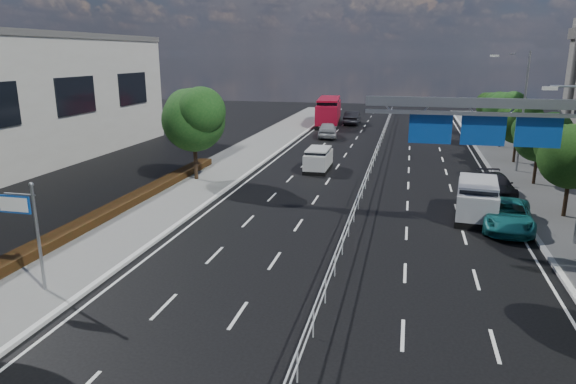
% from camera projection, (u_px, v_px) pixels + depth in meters
% --- Properties ---
extents(ground, '(160.00, 160.00, 0.00)m').
position_uv_depth(ground, '(317.00, 325.00, 17.19)').
color(ground, black).
rests_on(ground, ground).
extents(sidewalk_near, '(5.00, 140.00, 0.14)m').
position_uv_depth(sidewalk_near, '(23.00, 288.00, 19.72)').
color(sidewalk_near, slate).
rests_on(sidewalk_near, ground).
extents(kerb_near, '(0.25, 140.00, 0.15)m').
position_uv_depth(kerb_near, '(80.00, 295.00, 19.16)').
color(kerb_near, silver).
rests_on(kerb_near, ground).
extents(median_fence, '(0.05, 85.00, 1.02)m').
position_uv_depth(median_fence, '(370.00, 169.00, 38.20)').
color(median_fence, silver).
rests_on(median_fence, ground).
extents(hedge_near, '(1.00, 36.00, 0.44)m').
position_uv_depth(hedge_near, '(64.00, 234.00, 24.74)').
color(hedge_near, black).
rests_on(hedge_near, sidewalk_near).
extents(toilet_sign, '(1.62, 0.18, 4.34)m').
position_uv_depth(toilet_sign, '(25.00, 218.00, 18.85)').
color(toilet_sign, gray).
rests_on(toilet_sign, ground).
extents(overhead_gantry, '(10.24, 0.38, 7.45)m').
position_uv_depth(overhead_gantry, '(501.00, 125.00, 23.68)').
color(overhead_gantry, gray).
rests_on(overhead_gantry, ground).
extents(streetlight_far, '(2.78, 2.40, 9.00)m').
position_uv_depth(streetlight_far, '(520.00, 104.00, 37.94)').
color(streetlight_far, gray).
rests_on(streetlight_far, ground).
extents(near_tree_back, '(4.84, 4.51, 6.69)m').
position_uv_depth(near_tree_back, '(194.00, 116.00, 35.52)').
color(near_tree_back, black).
rests_on(near_tree_back, ground).
extents(far_tree_d, '(3.85, 3.59, 5.34)m').
position_uv_depth(far_tree_d, '(574.00, 153.00, 27.34)').
color(far_tree_d, black).
rests_on(far_tree_d, ground).
extents(far_tree_e, '(3.63, 3.38, 5.13)m').
position_uv_depth(far_tree_e, '(540.00, 134.00, 34.43)').
color(far_tree_e, black).
rests_on(far_tree_e, ground).
extents(far_tree_f, '(3.52, 3.28, 5.02)m').
position_uv_depth(far_tree_f, '(519.00, 122.00, 41.49)').
color(far_tree_f, black).
rests_on(far_tree_f, ground).
extents(far_tree_g, '(3.96, 3.69, 5.45)m').
position_uv_depth(far_tree_g, '(504.00, 109.00, 48.47)').
color(far_tree_g, black).
rests_on(far_tree_g, ground).
extents(far_tree_h, '(3.41, 3.18, 4.91)m').
position_uv_depth(far_tree_h, '(492.00, 105.00, 55.61)').
color(far_tree_h, black).
rests_on(far_tree_h, ground).
extents(white_minivan, '(1.73, 4.01, 1.74)m').
position_uv_depth(white_minivan, '(318.00, 160.00, 39.80)').
color(white_minivan, black).
rests_on(white_minivan, ground).
extents(red_bus, '(3.74, 11.46, 3.36)m').
position_uv_depth(red_bus, '(329.00, 111.00, 65.61)').
color(red_bus, black).
rests_on(red_bus, ground).
extents(near_car_silver, '(2.64, 5.15, 1.68)m').
position_uv_depth(near_car_silver, '(328.00, 130.00, 55.55)').
color(near_car_silver, '#95979C').
rests_on(near_car_silver, ground).
extents(near_car_dark, '(1.83, 5.07, 1.66)m').
position_uv_depth(near_car_dark, '(352.00, 118.00, 66.06)').
color(near_car_dark, black).
rests_on(near_car_dark, ground).
extents(silver_minivan, '(2.62, 5.17, 2.07)m').
position_uv_depth(silver_minivan, '(477.00, 199.00, 28.33)').
color(silver_minivan, black).
rests_on(silver_minivan, ground).
extents(parked_car_teal, '(2.96, 5.45, 1.45)m').
position_uv_depth(parked_car_teal, '(508.00, 215.00, 26.54)').
color(parked_car_teal, '#166265').
rests_on(parked_car_teal, ground).
extents(parked_car_dark, '(2.38, 4.65, 1.29)m').
position_uv_depth(parked_car_dark, '(496.00, 184.00, 33.04)').
color(parked_car_dark, black).
rests_on(parked_car_dark, ground).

